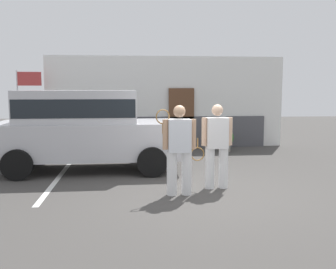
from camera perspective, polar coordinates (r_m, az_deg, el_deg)
name	(u,v)px	position (r m, az deg, el deg)	size (l,w,h in m)	color
ground_plane	(195,193)	(8.01, 4.01, -8.47)	(40.00, 40.00, 0.00)	#423F3D
parking_stripe_0	(58,179)	(9.51, -15.84, -6.24)	(0.12, 4.40, 0.01)	silver
house_frontage	(167,105)	(13.91, -0.20, 4.35)	(8.39, 0.40, 3.21)	white
parked_suv	(85,126)	(10.17, -12.10, 1.23)	(4.62, 2.20, 2.05)	#B7B7BC
tennis_player_man	(179,148)	(7.65, 1.63, -2.06)	(0.80, 0.28, 1.78)	white
tennis_player_woman	(217,145)	(8.23, 7.12, -1.58)	(0.91, 0.28, 1.77)	white
potted_plant_by_porch	(225,139)	(13.14, 8.34, -0.64)	(0.57, 0.57, 0.75)	gray
flag_pole	(24,95)	(13.75, -20.32, 5.44)	(0.80, 0.08, 2.68)	silver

